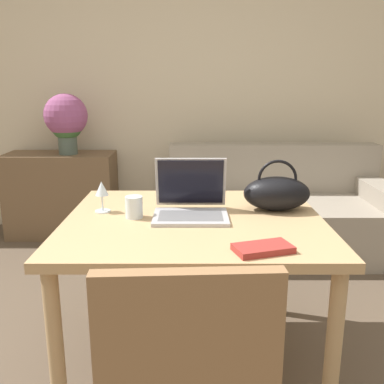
{
  "coord_description": "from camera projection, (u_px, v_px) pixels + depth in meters",
  "views": [
    {
      "loc": [
        0.13,
        -1.27,
        1.32
      ],
      "look_at": [
        0.13,
        0.56,
        0.85
      ],
      "focal_mm": 40.0,
      "sensor_mm": 36.0,
      "label": 1
    }
  ],
  "objects": [
    {
      "name": "wall_back",
      "position": [
        177.0,
        79.0,
        3.79
      ],
      "size": [
        10.0,
        0.06,
        2.7
      ],
      "color": "beige",
      "rests_on": "ground_plane"
    },
    {
      "name": "dining_table",
      "position": [
        194.0,
        236.0,
        1.93
      ],
      "size": [
        1.15,
        1.0,
        0.73
      ],
      "color": "tan",
      "rests_on": "ground_plane"
    },
    {
      "name": "couch",
      "position": [
        277.0,
        215.0,
        3.43
      ],
      "size": [
        1.75,
        0.88,
        0.82
      ],
      "color": "gray",
      "rests_on": "ground_plane"
    },
    {
      "name": "sideboard",
      "position": [
        62.0,
        195.0,
        3.74
      ],
      "size": [
        0.92,
        0.4,
        0.73
      ],
      "color": "brown",
      "rests_on": "ground_plane"
    },
    {
      "name": "laptop",
      "position": [
        190.0,
        200.0,
        1.95
      ],
      "size": [
        0.33,
        0.3,
        0.25
      ],
      "color": "#ADADB2",
      "rests_on": "dining_table"
    },
    {
      "name": "drinking_glass",
      "position": [
        134.0,
        207.0,
        1.9
      ],
      "size": [
        0.08,
        0.08,
        0.1
      ],
      "color": "silver",
      "rests_on": "dining_table"
    },
    {
      "name": "wine_glass",
      "position": [
        101.0,
        191.0,
        1.98
      ],
      "size": [
        0.07,
        0.07,
        0.15
      ],
      "color": "silver",
      "rests_on": "dining_table"
    },
    {
      "name": "handbag",
      "position": [
        276.0,
        193.0,
        2.01
      ],
      "size": [
        0.31,
        0.18,
        0.24
      ],
      "color": "black",
      "rests_on": "dining_table"
    },
    {
      "name": "flower_vase",
      "position": [
        66.0,
        120.0,
        3.55
      ],
      "size": [
        0.36,
        0.36,
        0.5
      ],
      "color": "#47564C",
      "rests_on": "sideboard"
    },
    {
      "name": "book",
      "position": [
        263.0,
        248.0,
        1.53
      ],
      "size": [
        0.23,
        0.17,
        0.02
      ],
      "rotation": [
        0.0,
        0.0,
        0.31
      ],
      "color": "maroon",
      "rests_on": "dining_table"
    }
  ]
}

